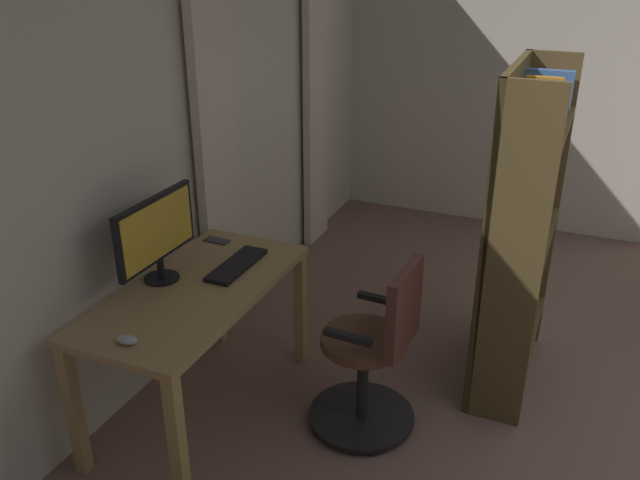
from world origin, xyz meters
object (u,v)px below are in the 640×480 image
(desk, at_px, (197,305))
(computer_monitor, at_px, (156,233))
(computer_keyboard, at_px, (237,265))
(bookshelf, at_px, (513,230))
(cell_phone_face_up, at_px, (217,241))
(office_chair, at_px, (374,354))
(computer_mouse, at_px, (127,340))

(desk, relative_size, computer_monitor, 2.25)
(computer_keyboard, distance_m, bookshelf, 1.50)
(computer_monitor, bearing_deg, cell_phone_face_up, 178.37)
(desk, height_order, bookshelf, bookshelf)
(computer_monitor, distance_m, computer_keyboard, 0.47)
(computer_monitor, height_order, cell_phone_face_up, computer_monitor)
(computer_keyboard, bearing_deg, cell_phone_face_up, -131.69)
(computer_monitor, xyz_separation_m, cell_phone_face_up, (-0.51, 0.01, -0.26))
(desk, distance_m, cell_phone_face_up, 0.57)
(desk, xyz_separation_m, bookshelf, (-0.97, 1.40, 0.27))
(computer_keyboard, bearing_deg, computer_monitor, -46.50)
(desk, distance_m, computer_monitor, 0.42)
(office_chair, xyz_separation_m, computer_keyboard, (-0.05, -0.80, 0.32))
(office_chair, relative_size, bookshelf, 0.53)
(computer_monitor, height_order, computer_mouse, computer_monitor)
(desk, distance_m, office_chair, 0.93)
(computer_mouse, xyz_separation_m, cell_phone_face_up, (-1.07, -0.21, -0.01))
(computer_monitor, distance_m, cell_phone_face_up, 0.57)
(computer_keyboard, height_order, computer_mouse, computer_mouse)
(computer_mouse, bearing_deg, cell_phone_face_up, -169.06)
(office_chair, xyz_separation_m, bookshelf, (-0.75, 0.51, 0.47))
(computer_mouse, bearing_deg, office_chair, 131.67)
(computer_keyboard, bearing_deg, computer_mouse, -4.56)
(computer_keyboard, relative_size, bookshelf, 0.24)
(computer_keyboard, distance_m, cell_phone_face_up, 0.36)
(computer_monitor, xyz_separation_m, bookshelf, (-0.97, 1.60, -0.10))
(office_chair, distance_m, bookshelf, 1.02)
(computer_keyboard, height_order, bookshelf, bookshelf)
(office_chair, relative_size, cell_phone_face_up, 6.60)
(desk, bearing_deg, bookshelf, 124.93)
(office_chair, bearing_deg, computer_keyboard, 89.41)
(computer_mouse, bearing_deg, desk, -178.58)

